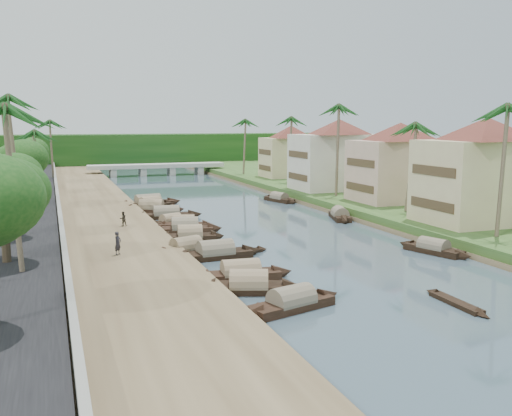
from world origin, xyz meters
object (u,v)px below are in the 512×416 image
object	(u,v)px
sampan_1	(249,286)
person_near	(118,243)
bridge	(157,167)
building_near	(485,169)
sampan_0	(292,303)

from	to	relation	value
sampan_1	person_near	xyz separation A→B (m)	(-7.11, 10.27, 1.28)
bridge	person_near	distance (m)	76.36
bridge	person_near	bearing A→B (deg)	-102.31
building_near	sampan_0	bearing A→B (deg)	-150.86
building_near	sampan_1	xyz separation A→B (m)	(-28.16, -10.87, -5.97)
bridge	sampan_0	world-z (taller)	bridge
sampan_0	sampan_1	size ratio (longest dim) A/B	1.04
bridge	building_near	bearing A→B (deg)	-75.61
sampan_0	sampan_1	world-z (taller)	sampan_1
sampan_1	sampan_0	bearing A→B (deg)	-54.12
bridge	sampan_0	xyz separation A→B (m)	(-7.95, -89.02, -1.31)
sampan_0	sampan_1	distance (m)	4.32
building_near	person_near	distance (m)	35.58
person_near	building_near	bearing A→B (deg)	-46.13
building_near	person_near	bearing A→B (deg)	-179.02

